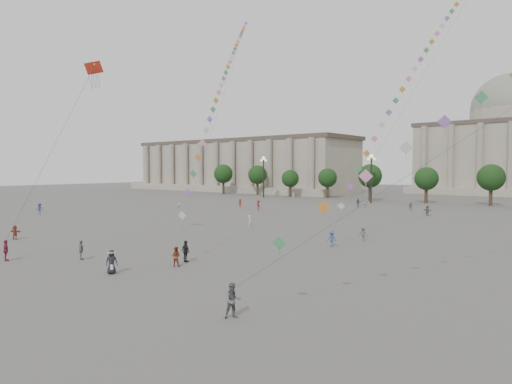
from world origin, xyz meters
The scene contains 28 objects.
ground centered at (0.00, 0.00, 0.00)m, with size 360.00×360.00×0.00m, color #4E4C4A.
hall_west centered at (-75.00, 93.89, 8.43)m, with size 84.00×26.22×17.20m.
hall_central centered at (0.00, 129.22, 14.23)m, with size 48.30×34.30×35.50m.
tree_row centered at (0.00, 78.00, 5.39)m, with size 137.12×5.12×8.00m.
lamp_post_far_west centered at (-45.00, 70.00, 7.35)m, with size 2.00×0.90×10.65m.
lamp_post_mid_west centered at (-15.00, 70.00, 7.35)m, with size 2.00×0.90×10.65m.
person_crowd_0 centered at (-12.26, 58.52, 0.88)m, with size 1.03×0.43×1.76m, color #344876.
person_crowd_1 centered at (-38.02, 35.48, 0.78)m, with size 0.76×0.59×1.56m, color silver.
person_crowd_2 centered at (-29.24, 43.08, 0.89)m, with size 1.15×0.66×1.78m, color maroon.
person_crowd_4 centered at (-11.02, 59.38, 0.78)m, with size 1.44×0.46×1.56m, color silver.
person_crowd_5 centered at (-46.38, 12.58, 0.94)m, with size 1.21×0.70×1.87m, color navy.
person_crowd_6 centered at (7.32, 21.24, 0.75)m, with size 0.97×0.56×1.51m, color #5A5A5F.
person_crowd_10 centered at (-34.16, 68.00, 0.87)m, with size 0.63×0.42×1.74m, color silver.
person_crowd_12 centered at (3.65, 51.25, 0.80)m, with size 1.48×0.47×1.60m, color #5E5F63.
person_crowd_13 centered at (-8.41, 21.46, 0.82)m, with size 0.59×0.39×1.63m, color silver.
person_crowd_16 centered at (-1.81, 58.36, 0.75)m, with size 0.88×0.37×1.51m, color slate.
person_crowd_17 centered at (-22.67, 40.64, 0.97)m, with size 1.25×0.72×1.94m, color maroon.
tourist_0 centered at (-10.59, -6.89, 0.87)m, with size 1.02×0.43×1.75m, color maroon.
tourist_1 centered at (1.06, 2.27, 0.88)m, with size 1.03×0.43×1.75m, color black.
tourist_2 centered at (-21.91, -1.47, 0.76)m, with size 1.41×0.45×1.52m, color brown.
tourist_3 centered at (-6.32, -2.68, 0.82)m, with size 0.96×0.40×1.64m, color slate.
kite_flyer_0 centered at (1.68, 0.69, 0.77)m, with size 0.75×0.59×1.55m, color brown.
kite_flyer_1 centered at (6.54, 16.12, 0.78)m, with size 1.00×0.58×1.56m, color #3A4E82.
kite_flyer_2 centered at (13.38, -5.52, 0.90)m, with size 0.88×0.68×1.80m, color #5B5A5F.
hat_person centered at (0.08, -3.93, 0.90)m, with size 1.00×0.98×1.74m.
dragon_kite centered at (-11.02, 1.54, 16.33)m, with size 2.25×4.67×17.72m.
kite_train_west centered at (-17.10, 26.76, 21.69)m, with size 35.73×48.80×72.03m.
kite_train_mid centered at (8.66, 39.83, 25.07)m, with size 4.73×44.71×62.81m.
Camera 1 is at (28.82, -22.35, 7.62)m, focal length 32.00 mm.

